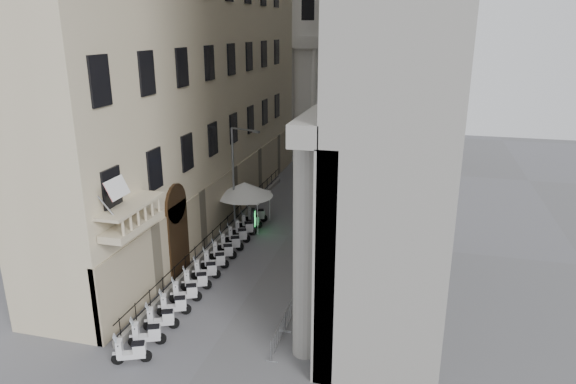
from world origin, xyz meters
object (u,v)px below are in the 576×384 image
Objects in this scene: pedestrian_b at (336,174)px; scooter_0 at (133,363)px; street_lamp at (236,170)px; pedestrian_a at (328,198)px; security_tent at (244,189)px; info_kiosk at (253,221)px.

scooter_0 is at bearing 104.25° from pedestrian_b.
pedestrian_a is at bearing 67.15° from street_lamp.
security_tent reaches higher than pedestrian_a.
street_lamp reaches higher than scooter_0.
pedestrian_b is at bearing 60.59° from info_kiosk.
street_lamp is at bearing 56.82° from pedestrian_a.
street_lamp is at bearing -115.84° from security_tent.
info_kiosk is (1.06, -1.29, -1.93)m from security_tent.
scooter_0 is at bearing -67.47° from street_lamp.
info_kiosk is at bearing 67.06° from pedestrian_a.
street_lamp reaches higher than info_kiosk.
street_lamp is at bearing 141.95° from info_kiosk.
pedestrian_a is (4.70, 22.50, 0.84)m from scooter_0.
security_tent is at bearing 92.44° from pedestrian_b.
security_tent is 7.92m from pedestrian_a.
pedestrian_a is at bearing 42.79° from info_kiosk.
scooter_0 is 16.89m from street_lamp.
info_kiosk is at bearing -50.59° from security_tent.
info_kiosk is at bearing -3.45° from street_lamp.
pedestrian_b is at bearing 70.46° from security_tent.
pedestrian_a is at bearing 116.56° from pedestrian_b.
info_kiosk is 14.93m from pedestrian_b.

